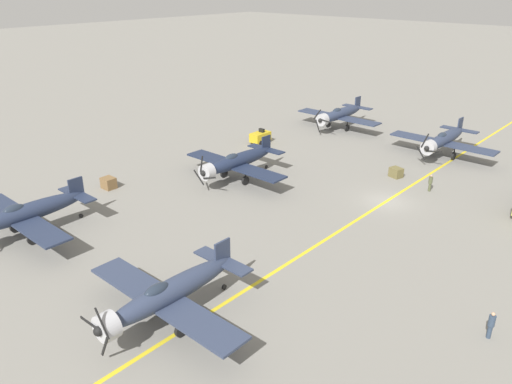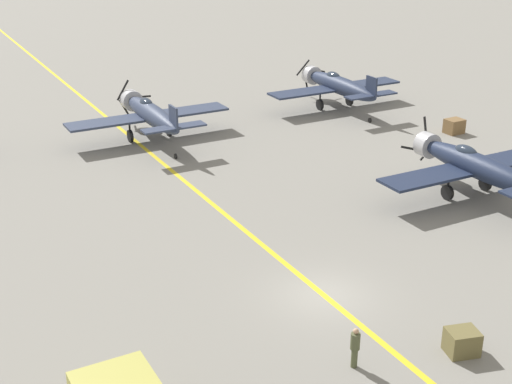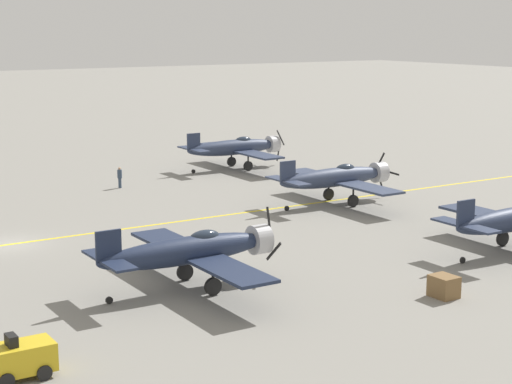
# 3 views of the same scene
# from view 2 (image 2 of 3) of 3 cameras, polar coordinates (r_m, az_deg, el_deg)

# --- Properties ---
(ground_plane) EXTENTS (400.00, 400.00, 0.00)m
(ground_plane) POSITION_cam_2_polar(r_m,az_deg,el_deg) (32.21, 5.44, -8.22)
(ground_plane) COLOR gray
(taxiway_stripe) EXTENTS (0.30, 160.00, 0.01)m
(taxiway_stripe) POSITION_cam_2_polar(r_m,az_deg,el_deg) (32.20, 5.44, -8.21)
(taxiway_stripe) COLOR yellow
(taxiway_stripe) RESTS_ON ground
(airplane_far_right) EXTENTS (12.00, 9.98, 3.65)m
(airplane_far_right) POSITION_cam_2_polar(r_m,az_deg,el_deg) (60.26, 6.57, 8.49)
(airplane_far_right) COLOR #263049
(airplane_far_right) RESTS_ON ground
(airplane_far_center) EXTENTS (12.00, 9.98, 3.65)m
(airplane_far_center) POSITION_cam_2_polar(r_m,az_deg,el_deg) (52.22, -8.46, 6.22)
(airplane_far_center) COLOR #303B54
(airplane_far_center) RESTS_ON ground
(airplane_mid_right) EXTENTS (12.00, 9.98, 3.77)m
(airplane_mid_right) POSITION_cam_2_polar(r_m,az_deg,el_deg) (43.36, 17.03, 2.08)
(airplane_mid_right) COLOR #1E2842
(airplane_mid_right) RESTS_ON ground
(ground_crew_walking) EXTENTS (0.37, 0.37, 1.68)m
(ground_crew_walking) POSITION_cam_2_polar(r_m,az_deg,el_deg) (27.40, 7.93, -12.11)
(ground_crew_walking) COLOR #515638
(ground_crew_walking) RESTS_ON ground
(supply_crate_by_tanker) EXTENTS (1.32, 1.11, 1.09)m
(supply_crate_by_tanker) POSITION_cam_2_polar(r_m,az_deg,el_deg) (55.73, 15.57, 5.09)
(supply_crate_by_tanker) COLOR brown
(supply_crate_by_tanker) RESTS_ON ground
(supply_crate_mid_lane) EXTENTS (1.42, 1.28, 1.00)m
(supply_crate_mid_lane) POSITION_cam_2_polar(r_m,az_deg,el_deg) (29.23, 16.15, -11.45)
(supply_crate_mid_lane) COLOR brown
(supply_crate_mid_lane) RESTS_ON ground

